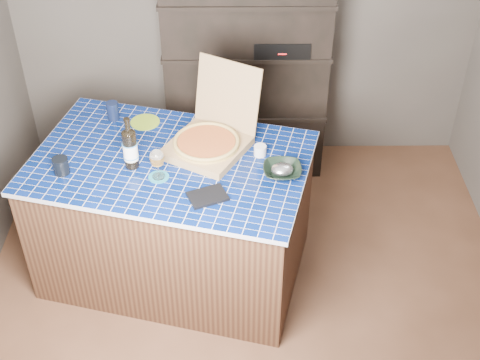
{
  "coord_description": "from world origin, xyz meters",
  "views": [
    {
      "loc": [
        -0.08,
        -2.89,
        3.36
      ],
      "look_at": [
        -0.06,
        0.0,
        1.04
      ],
      "focal_mm": 50.0,
      "sensor_mm": 36.0,
      "label": 1
    }
  ],
  "objects_px": {
    "mead_bottle": "(130,148)",
    "bowl": "(282,171)",
    "kitchen_island": "(174,216)",
    "wine_glass": "(157,159)",
    "pizza_box": "(209,140)",
    "dvd_case": "(208,196)"
  },
  "relations": [
    {
      "from": "pizza_box",
      "to": "wine_glass",
      "type": "distance_m",
      "value": 0.41
    },
    {
      "from": "pizza_box",
      "to": "bowl",
      "type": "height_order",
      "value": "pizza_box"
    },
    {
      "from": "kitchen_island",
      "to": "dvd_case",
      "type": "distance_m",
      "value": 0.63
    },
    {
      "from": "wine_glass",
      "to": "bowl",
      "type": "distance_m",
      "value": 0.73
    },
    {
      "from": "pizza_box",
      "to": "mead_bottle",
      "type": "relative_size",
      "value": 2.0
    },
    {
      "from": "kitchen_island",
      "to": "wine_glass",
      "type": "xyz_separation_m",
      "value": [
        -0.05,
        -0.17,
        0.59
      ]
    },
    {
      "from": "kitchen_island",
      "to": "wine_glass",
      "type": "height_order",
      "value": "wine_glass"
    },
    {
      "from": "mead_bottle",
      "to": "bowl",
      "type": "xyz_separation_m",
      "value": [
        0.89,
        -0.09,
        -0.11
      ]
    },
    {
      "from": "kitchen_island",
      "to": "bowl",
      "type": "xyz_separation_m",
      "value": [
        0.67,
        -0.15,
        0.48
      ]
    },
    {
      "from": "dvd_case",
      "to": "kitchen_island",
      "type": "bearing_deg",
      "value": -168.24
    },
    {
      "from": "bowl",
      "to": "kitchen_island",
      "type": "bearing_deg",
      "value": 167.8
    },
    {
      "from": "mead_bottle",
      "to": "bowl",
      "type": "bearing_deg",
      "value": -5.84
    },
    {
      "from": "dvd_case",
      "to": "bowl",
      "type": "bearing_deg",
      "value": 92.57
    },
    {
      "from": "dvd_case",
      "to": "bowl",
      "type": "height_order",
      "value": "bowl"
    },
    {
      "from": "dvd_case",
      "to": "bowl",
      "type": "xyz_separation_m",
      "value": [
        0.43,
        0.2,
        0.02
      ]
    },
    {
      "from": "wine_glass",
      "to": "bowl",
      "type": "xyz_separation_m",
      "value": [
        0.73,
        0.02,
        -0.11
      ]
    },
    {
      "from": "mead_bottle",
      "to": "wine_glass",
      "type": "relative_size",
      "value": 1.77
    },
    {
      "from": "kitchen_island",
      "to": "pizza_box",
      "type": "xyz_separation_m",
      "value": [
        0.24,
        0.12,
        0.52
      ]
    },
    {
      "from": "mead_bottle",
      "to": "wine_glass",
      "type": "height_order",
      "value": "mead_bottle"
    },
    {
      "from": "kitchen_island",
      "to": "pizza_box",
      "type": "bearing_deg",
      "value": 41.49
    },
    {
      "from": "mead_bottle",
      "to": "bowl",
      "type": "relative_size",
      "value": 1.5
    },
    {
      "from": "pizza_box",
      "to": "bowl",
      "type": "xyz_separation_m",
      "value": [
        0.44,
        -0.27,
        -0.04
      ]
    }
  ]
}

